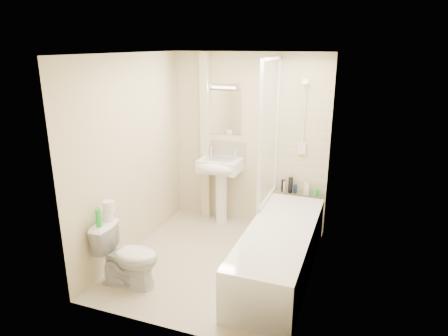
% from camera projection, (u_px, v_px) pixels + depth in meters
% --- Properties ---
extents(floor, '(2.50, 2.50, 0.00)m').
position_uv_depth(floor, '(217.00, 261.00, 4.78)').
color(floor, beige).
rests_on(floor, ground).
extents(wall_back, '(2.20, 0.02, 2.40)m').
position_uv_depth(wall_back, '(249.00, 141.00, 5.55)').
color(wall_back, beige).
rests_on(wall_back, ground).
extents(wall_left, '(0.02, 2.50, 2.40)m').
position_uv_depth(wall_left, '(131.00, 157.00, 4.79)').
color(wall_left, beige).
rests_on(wall_left, ground).
extents(wall_right, '(0.02, 2.50, 2.40)m').
position_uv_depth(wall_right, '(317.00, 177.00, 4.06)').
color(wall_right, beige).
rests_on(wall_right, ground).
extents(ceiling, '(2.20, 2.50, 0.02)m').
position_uv_depth(ceiling, '(215.00, 53.00, 4.07)').
color(ceiling, white).
rests_on(ceiling, wall_back).
extents(tile_back, '(0.70, 0.01, 1.75)m').
position_uv_depth(tile_back, '(304.00, 129.00, 5.22)').
color(tile_back, beige).
rests_on(tile_back, wall_back).
extents(tile_right, '(0.01, 2.10, 1.75)m').
position_uv_depth(tile_right, '(317.00, 155.00, 4.01)').
color(tile_right, beige).
rests_on(tile_right, wall_right).
extents(pipe_boxing, '(0.12, 0.12, 2.40)m').
position_uv_depth(pipe_boxing, '(206.00, 138.00, 5.70)').
color(pipe_boxing, beige).
rests_on(pipe_boxing, ground).
extents(splashback, '(0.60, 0.02, 0.30)m').
position_uv_depth(splashback, '(225.00, 151.00, 5.70)').
color(splashback, beige).
rests_on(splashback, wall_back).
extents(mirror, '(0.46, 0.01, 0.60)m').
position_uv_depth(mirror, '(225.00, 113.00, 5.53)').
color(mirror, white).
rests_on(mirror, wall_back).
extents(strip_light, '(0.42, 0.07, 0.07)m').
position_uv_depth(strip_light, '(225.00, 86.00, 5.40)').
color(strip_light, silver).
rests_on(strip_light, wall_back).
extents(bathtub, '(0.70, 2.10, 0.55)m').
position_uv_depth(bathtub, '(279.00, 250.00, 4.46)').
color(bathtub, white).
rests_on(bathtub, ground).
extents(shower_screen, '(0.04, 0.92, 1.80)m').
position_uv_depth(shower_screen, '(269.00, 132.00, 4.93)').
color(shower_screen, white).
rests_on(shower_screen, bathtub).
extents(shower_fixture, '(0.10, 0.16, 0.99)m').
position_uv_depth(shower_fixture, '(303.00, 121.00, 5.14)').
color(shower_fixture, white).
rests_on(shower_fixture, wall_back).
extents(pedestal_sink, '(0.57, 0.51, 1.09)m').
position_uv_depth(pedestal_sink, '(220.00, 173.00, 5.58)').
color(pedestal_sink, white).
rests_on(pedestal_sink, ground).
extents(bottle_black_a, '(0.05, 0.05, 0.17)m').
position_uv_depth(bottle_black_a, '(283.00, 186.00, 5.46)').
color(bottle_black_a, black).
rests_on(bottle_black_a, bathtub).
extents(bottle_white_a, '(0.05, 0.05, 0.16)m').
position_uv_depth(bottle_white_a, '(284.00, 186.00, 5.46)').
color(bottle_white_a, silver).
rests_on(bottle_white_a, bathtub).
extents(bottle_black_b, '(0.06, 0.06, 0.22)m').
position_uv_depth(bottle_black_b, '(290.00, 185.00, 5.42)').
color(bottle_black_b, black).
rests_on(bottle_black_b, bathtub).
extents(bottle_blue, '(0.05, 0.05, 0.12)m').
position_uv_depth(bottle_blue, '(295.00, 189.00, 5.41)').
color(bottle_blue, '#121E50').
rests_on(bottle_blue, bathtub).
extents(bottle_cream, '(0.05, 0.05, 0.18)m').
position_uv_depth(bottle_cream, '(306.00, 188.00, 5.36)').
color(bottle_cream, beige).
rests_on(bottle_cream, bathtub).
extents(bottle_white_b, '(0.05, 0.05, 0.16)m').
position_uv_depth(bottle_white_b, '(307.00, 189.00, 5.35)').
color(bottle_white_b, white).
rests_on(bottle_white_b, bathtub).
extents(bottle_green, '(0.07, 0.07, 0.09)m').
position_uv_depth(bottle_green, '(316.00, 192.00, 5.32)').
color(bottle_green, green).
rests_on(bottle_green, bathtub).
extents(toilet, '(0.47, 0.72, 0.68)m').
position_uv_depth(toilet, '(128.00, 256.00, 4.24)').
color(toilet, white).
rests_on(toilet, ground).
extents(toilet_roll_lower, '(0.12, 0.12, 0.11)m').
position_uv_depth(toilet_roll_lower, '(108.00, 215.00, 4.27)').
color(toilet_roll_lower, white).
rests_on(toilet_roll_lower, toilet).
extents(toilet_roll_upper, '(0.12, 0.12, 0.11)m').
position_uv_depth(toilet_roll_upper, '(109.00, 206.00, 4.24)').
color(toilet_roll_upper, white).
rests_on(toilet_roll_upper, toilet_roll_lower).
extents(green_bottle, '(0.06, 0.06, 0.19)m').
position_uv_depth(green_bottle, '(98.00, 218.00, 4.11)').
color(green_bottle, green).
rests_on(green_bottle, toilet).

